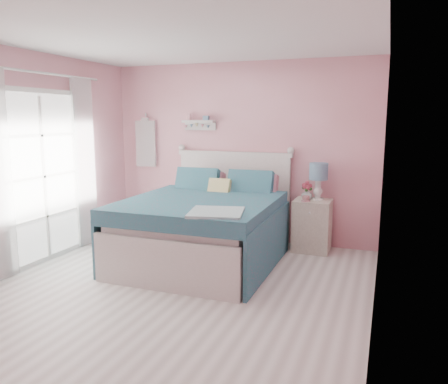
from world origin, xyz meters
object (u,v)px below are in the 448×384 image
Objects in this scene: teacup at (306,199)px; table_lamp at (318,174)px; vase at (307,194)px; nightstand at (312,225)px; bed at (206,227)px.

table_lamp is at bearing 55.61° from teacup.
nightstand is at bearing -13.70° from vase.
teacup is at bearing -124.39° from table_lamp.
table_lamp is 5.19× the size of teacup.
vase is at bearing -166.73° from table_lamp.
vase is (-0.09, 0.02, 0.43)m from nightstand.
teacup is at bearing -83.80° from vase.
table_lamp reaches higher than vase.
bed is at bearing -146.81° from teacup.
nightstand is at bearing -133.41° from table_lamp.
bed reaches higher than vase.
table_lamp is (0.05, 0.06, 0.70)m from nightstand.
teacup is at bearing -119.76° from nightstand.
vase is (1.12, 0.90, 0.35)m from bed.
table_lamp is (1.26, 0.93, 0.63)m from bed.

